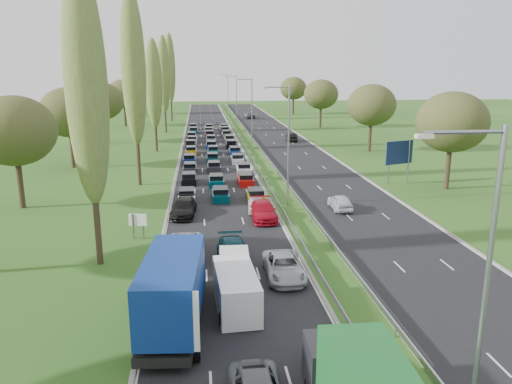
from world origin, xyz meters
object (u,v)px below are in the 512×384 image
near_car_2 (185,247)px  info_sign (138,223)px  blue_lorry (174,288)px  white_van_front (235,271)px  near_car_3 (184,208)px  white_van_rear (236,288)px  direction_sign (399,154)px

near_car_2 → info_sign: 6.05m
blue_lorry → white_van_front: (3.56, 4.80, -1.18)m
near_car_2 → near_car_3: near_car_3 is taller
white_van_rear → direction_sign: (21.76, 29.84, 2.41)m
blue_lorry → direction_sign: bearing=56.0°
near_car_3 → info_sign: info_sign is taller
near_car_3 → direction_sign: direction_sign is taller
blue_lorry → near_car_3: bearing=94.9°
near_car_3 → direction_sign: size_ratio=1.02×
near_car_3 → white_van_front: bearing=-72.2°
white_van_front → white_van_rear: 2.99m
near_car_3 → blue_lorry: size_ratio=0.53×
near_car_3 → info_sign: size_ratio=2.53×
white_van_rear → white_van_front: bearing=84.2°
white_van_front → blue_lorry: bearing=-124.3°
near_car_2 → near_car_3: 10.80m
info_sign → near_car_3: bearing=60.6°
info_sign → white_van_front: bearing=-54.0°
white_van_front → direction_sign: 34.57m
info_sign → direction_sign: size_ratio=0.40×
near_car_3 → blue_lorry: blue_lorry is taller
near_car_3 → white_van_front: (3.68, -16.08, 0.20)m
near_car_3 → white_van_front: size_ratio=1.11×
near_car_2 → direction_sign: direction_sign is taller
white_van_front → info_sign: size_ratio=2.29×
near_car_2 → blue_lorry: size_ratio=0.55×
near_car_2 → blue_lorry: 10.18m
near_car_3 → direction_sign: (25.30, 10.78, 2.78)m
info_sign → direction_sign: direction_sign is taller
near_car_2 → near_car_3: (-0.39, 10.79, 0.01)m
near_car_2 → white_van_rear: 8.86m
near_car_2 → white_van_rear: white_van_rear is taller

